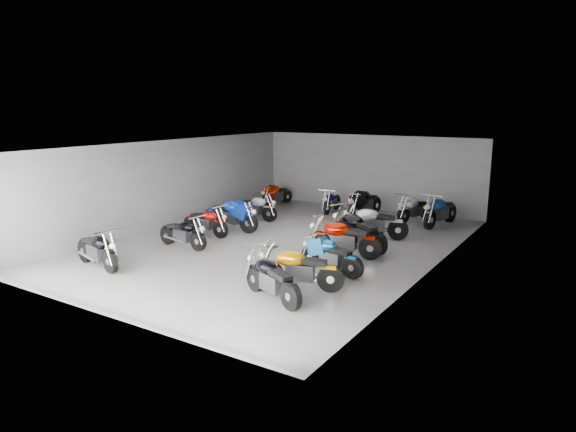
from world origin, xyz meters
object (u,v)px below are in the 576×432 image
object	(u,v)px
motorcycle_left_a	(97,250)
motorcycle_left_d	(206,222)
motorcycle_right_a	(271,279)
motorcycle_right_f	(374,223)
motorcycle_back_e	(415,209)
motorcycle_right_c	(330,256)
motorcycle_back_c	(332,202)
motorcycle_back_f	(440,211)
motorcycle_left_c	(183,233)
motorcycle_back_d	(365,203)
motorcycle_right_e	(357,231)
motorcycle_back_a	(276,195)
motorcycle_right_b	(299,269)
drain_grate	(273,247)
motorcycle_left_f	(255,207)
motorcycle_right_d	(343,239)
motorcycle_left_e	(231,215)

from	to	relation	value
motorcycle_left_a	motorcycle_left_d	xyz separation A→B (m)	(0.12, 4.39, -0.03)
motorcycle_left_d	motorcycle_right_a	world-z (taller)	motorcycle_right_a
motorcycle_right_f	motorcycle_back_e	distance (m)	3.38
motorcycle_right_c	motorcycle_back_c	xyz separation A→B (m)	(-3.73, 7.24, -0.03)
motorcycle_right_a	motorcycle_back_f	size ratio (longest dim) A/B	0.87
motorcycle_right_f	motorcycle_back_e	size ratio (longest dim) A/B	1.10
motorcycle_right_f	motorcycle_back_f	world-z (taller)	motorcycle_back_f
motorcycle_left_c	motorcycle_back_d	xyz separation A→B (m)	(2.95, 7.38, 0.08)
motorcycle_right_a	motorcycle_back_e	distance (m)	9.88
motorcycle_right_e	motorcycle_back_a	distance (m)	7.86
motorcycle_right_b	motorcycle_back_a	xyz separation A→B (m)	(-6.57, 8.89, -0.05)
motorcycle_left_a	motorcycle_right_a	xyz separation A→B (m)	(5.46, 0.57, -0.01)
drain_grate	motorcycle_back_c	bearing A→B (deg)	99.21
motorcycle_right_f	motorcycle_right_e	bearing A→B (deg)	162.96
motorcycle_left_a	motorcycle_left_f	distance (m)	7.32
motorcycle_left_c	motorcycle_back_c	distance (m)	7.62
motorcycle_right_b	motorcycle_right_f	bearing A→B (deg)	-14.91
motorcycle_left_a	motorcycle_right_d	world-z (taller)	motorcycle_right_d
motorcycle_back_a	motorcycle_left_e	bearing A→B (deg)	114.16
motorcycle_right_c	motorcycle_right_e	xyz separation A→B (m)	(-0.40, 2.55, 0.09)
motorcycle_right_f	motorcycle_left_a	bearing A→B (deg)	123.42
motorcycle_left_f	motorcycle_right_b	bearing A→B (deg)	41.34
motorcycle_left_a	motorcycle_back_e	bearing A→B (deg)	163.66
motorcycle_left_f	motorcycle_back_e	size ratio (longest dim) A/B	1.05
motorcycle_right_a	motorcycle_left_e	bearing A→B (deg)	68.07
motorcycle_left_a	motorcycle_back_f	world-z (taller)	motorcycle_back_f
motorcycle_left_d	motorcycle_right_e	bearing A→B (deg)	106.35
motorcycle_right_c	motorcycle_back_d	bearing A→B (deg)	26.14
drain_grate	motorcycle_right_e	size ratio (longest dim) A/B	0.14
motorcycle_back_a	motorcycle_back_c	bearing A→B (deg)	-172.82
motorcycle_right_b	motorcycle_left_a	bearing A→B (deg)	85.63
motorcycle_left_c	motorcycle_back_e	bearing A→B (deg)	150.29
motorcycle_left_d	motorcycle_back_f	world-z (taller)	motorcycle_back_f
drain_grate	motorcycle_right_c	xyz separation A→B (m)	(2.77, -1.34, 0.48)
motorcycle_back_c	motorcycle_right_a	bearing A→B (deg)	101.40
motorcycle_right_a	motorcycle_back_a	xyz separation A→B (m)	(-6.39, 9.81, -0.03)
motorcycle_left_e	motorcycle_right_c	xyz separation A→B (m)	(5.30, -2.39, -0.09)
motorcycle_left_d	motorcycle_right_f	xyz separation A→B (m)	(5.09, 2.69, 0.06)
drain_grate	motorcycle_left_e	bearing A→B (deg)	157.37
motorcycle_back_d	motorcycle_back_f	distance (m)	3.06
motorcycle_left_d	motorcycle_right_e	world-z (taller)	motorcycle_right_e
motorcycle_left_f	motorcycle_back_a	distance (m)	3.22
motorcycle_back_a	motorcycle_back_f	size ratio (longest dim) A/B	0.85
motorcycle_left_d	motorcycle_back_c	xyz separation A→B (m)	(1.84, 5.89, -0.03)
motorcycle_back_a	motorcycle_back_e	bearing A→B (deg)	-170.23
drain_grate	motorcycle_back_a	size ratio (longest dim) A/B	0.16
motorcycle_left_f	motorcycle_right_c	size ratio (longest dim) A/B	1.03
motorcycle_left_e	motorcycle_right_e	world-z (taller)	motorcycle_right_e
motorcycle_right_e	motorcycle_back_d	world-z (taller)	motorcycle_right_e
motorcycle_left_d	motorcycle_left_c	bearing A→B (deg)	18.83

